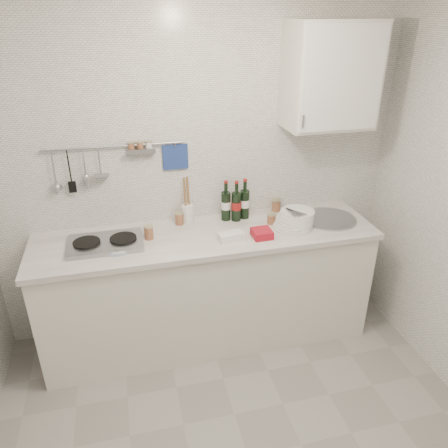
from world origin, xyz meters
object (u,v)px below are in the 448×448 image
(plate_stack_sink, at_px, (295,219))
(wine_bottles, at_px, (236,200))
(plate_stack_hob, at_px, (117,244))
(wall_cabinet, at_px, (331,76))
(utensil_crock, at_px, (187,211))

(plate_stack_sink, bearing_deg, wine_bottles, 150.39)
(plate_stack_hob, bearing_deg, plate_stack_sink, -0.74)
(wall_cabinet, height_order, plate_stack_hob, wall_cabinet)
(plate_stack_hob, distance_m, plate_stack_sink, 1.27)
(wine_bottles, bearing_deg, utensil_crock, 172.59)
(wall_cabinet, xyz_separation_m, utensil_crock, (-1.00, 0.11, -0.94))
(plate_stack_hob, bearing_deg, utensil_crock, 25.72)
(plate_stack_hob, xyz_separation_m, wine_bottles, (0.88, 0.21, 0.14))
(plate_stack_sink, distance_m, wine_bottles, 0.46)
(utensil_crock, bearing_deg, plate_stack_sink, -19.71)
(plate_stack_hob, distance_m, wine_bottles, 0.92)
(plate_stack_hob, height_order, plate_stack_sink, plate_stack_sink)
(plate_stack_sink, bearing_deg, utensil_crock, 160.29)
(wine_bottles, bearing_deg, wall_cabinet, -5.59)
(wall_cabinet, xyz_separation_m, plate_stack_sink, (-0.25, -0.16, -0.97))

